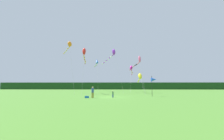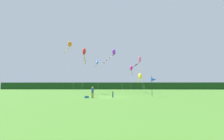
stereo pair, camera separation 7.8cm
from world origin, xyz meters
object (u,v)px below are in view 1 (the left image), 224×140
at_px(cooler_box, 87,97).
at_px(banner_flag_pole, 154,80).
at_px(kite_orange, 69,45).
at_px(kite_red, 84,53).
at_px(kite_yellow, 140,77).
at_px(kite_magenta, 131,69).
at_px(kite_blue, 97,62).
at_px(person_adult, 93,92).
at_px(kite_rainbow, 138,61).
at_px(kite_purple, 113,53).
at_px(person_child, 113,94).

bearing_deg(cooler_box, banner_flag_pole, 16.88).
bearing_deg(cooler_box, kite_orange, 120.35).
relative_size(cooler_box, kite_red, 0.06).
height_order(cooler_box, kite_yellow, kite_yellow).
bearing_deg(kite_magenta, kite_blue, -176.11).
xyz_separation_m(person_adult, kite_magenta, (8.24, 20.38, 5.87)).
relative_size(person_adult, cooler_box, 2.90).
bearing_deg(kite_rainbow, kite_purple, 171.89).
bearing_deg(person_child, banner_flag_pole, 17.16).
distance_m(person_adult, kite_yellow, 15.07).
distance_m(kite_red, kite_purple, 9.63).
bearing_deg(person_child, kite_yellow, 59.89).
bearing_deg(kite_magenta, cooler_box, -113.81).
relative_size(banner_flag_pole, kite_orange, 0.29).
height_order(person_adult, person_child, person_adult).
xyz_separation_m(person_child, kite_orange, (-10.77, 10.47, 10.94)).
distance_m(banner_flag_pole, kite_rainbow, 13.86).
relative_size(kite_blue, kite_yellow, 1.18).
bearing_deg(kite_yellow, person_adult, -128.72).
distance_m(person_adult, kite_orange, 17.35).
height_order(cooler_box, kite_blue, kite_blue).
relative_size(person_child, kite_blue, 0.11).
height_order(person_child, kite_magenta, kite_magenta).
distance_m(person_child, kite_orange, 18.58).
distance_m(person_child, cooler_box, 4.16).
height_order(kite_magenta, kite_yellow, kite_magenta).
bearing_deg(person_adult, kite_rainbow, 59.10).
bearing_deg(kite_purple, kite_rainbow, -8.11).
relative_size(kite_rainbow, kite_orange, 0.78).
height_order(kite_rainbow, kite_orange, kite_orange).
xyz_separation_m(person_adult, cooler_box, (-0.85, -0.20, -0.81)).
bearing_deg(kite_red, cooler_box, -74.73).
bearing_deg(kite_purple, person_adult, -99.27).
xyz_separation_m(banner_flag_pole, kite_red, (-13.85, 6.58, 6.36)).
height_order(person_adult, banner_flag_pole, banner_flag_pole).
xyz_separation_m(kite_rainbow, kite_purple, (-6.77, 0.97, 2.39)).
bearing_deg(person_child, kite_blue, 105.25).
bearing_deg(banner_flag_pole, person_child, -162.84).
height_order(person_child, kite_rainbow, kite_rainbow).
relative_size(person_child, kite_yellow, 0.13).
distance_m(person_adult, kite_rainbow, 19.96).
height_order(person_child, kite_red, kite_red).
height_order(kite_rainbow, kite_purple, kite_purple).
relative_size(banner_flag_pole, kite_red, 0.35).
bearing_deg(kite_purple, banner_flag_pole, -61.23).
distance_m(kite_red, kite_orange, 4.96).
bearing_deg(kite_magenta, person_adult, -112.00).
bearing_deg(kite_blue, kite_purple, -30.52).
xyz_separation_m(kite_rainbow, kite_magenta, (-1.29, 4.46, -1.48)).
relative_size(person_child, kite_red, 0.10).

